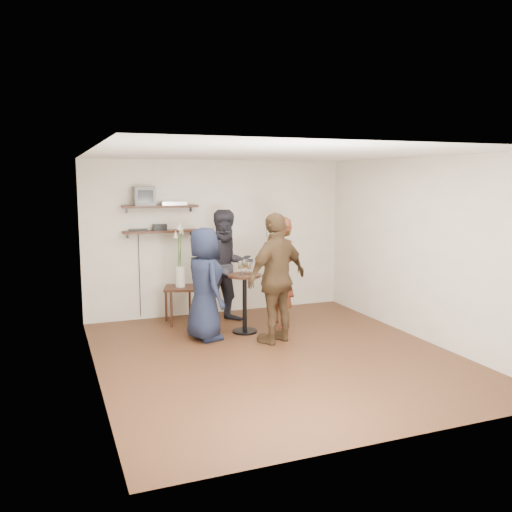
{
  "coord_description": "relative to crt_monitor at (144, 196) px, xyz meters",
  "views": [
    {
      "loc": [
        -2.72,
        -6.26,
        2.3
      ],
      "look_at": [
        -0.13,
        0.4,
        1.27
      ],
      "focal_mm": 38.0,
      "sensor_mm": 36.0,
      "label": 1
    }
  ],
  "objects": [
    {
      "name": "room",
      "position": [
        1.26,
        -2.38,
        -0.72
      ],
      "size": [
        4.58,
        5.08,
        2.68
      ],
      "color": "#412415",
      "rests_on": "ground"
    },
    {
      "name": "shelf_upper",
      "position": [
        0.26,
        0.0,
        -0.17
      ],
      "size": [
        1.2,
        0.25,
        0.04
      ],
      "primitive_type": "cube",
      "color": "black",
      "rests_on": "room"
    },
    {
      "name": "shelf_lower",
      "position": [
        0.26,
        0.0,
        -0.57
      ],
      "size": [
        1.2,
        0.25,
        0.04
      ],
      "primitive_type": "cube",
      "color": "black",
      "rests_on": "room"
    },
    {
      "name": "crt_monitor",
      "position": [
        0.0,
        0.0,
        0.0
      ],
      "size": [
        0.32,
        0.3,
        0.3
      ],
      "primitive_type": "cube",
      "color": "#59595B",
      "rests_on": "shelf_upper"
    },
    {
      "name": "dvd_deck",
      "position": [
        0.47,
        0.0,
        -0.12
      ],
      "size": [
        0.4,
        0.24,
        0.06
      ],
      "primitive_type": "cube",
      "color": "silver",
      "rests_on": "shelf_upper"
    },
    {
      "name": "radio",
      "position": [
        0.24,
        0.0,
        -0.5
      ],
      "size": [
        0.22,
        0.1,
        0.1
      ],
      "primitive_type": "cube",
      "color": "black",
      "rests_on": "shelf_lower"
    },
    {
      "name": "power_strip",
      "position": [
        -0.1,
        0.05,
        -0.54
      ],
      "size": [
        0.3,
        0.05,
        0.03
      ],
      "primitive_type": "cube",
      "color": "black",
      "rests_on": "shelf_lower"
    },
    {
      "name": "side_table",
      "position": [
        0.48,
        -0.35,
        -1.52
      ],
      "size": [
        0.62,
        0.62,
        0.59
      ],
      "rotation": [
        0.0,
        0.0,
        -0.31
      ],
      "color": "black",
      "rests_on": "room"
    },
    {
      "name": "vase_lilies",
      "position": [
        0.47,
        -0.35,
        -1.1
      ],
      "size": [
        0.2,
        0.21,
        1.04
      ],
      "rotation": [
        0.0,
        0.0,
        -0.31
      ],
      "color": "white",
      "rests_on": "side_table"
    },
    {
      "name": "drinks_table",
      "position": [
        1.25,
        -1.21,
        -1.45
      ],
      "size": [
        0.48,
        0.48,
        0.88
      ],
      "color": "black",
      "rests_on": "room"
    },
    {
      "name": "wine_glass_fl",
      "position": [
        1.17,
        -1.25,
        -0.99
      ],
      "size": [
        0.07,
        0.07,
        0.21
      ],
      "color": "silver",
      "rests_on": "drinks_table"
    },
    {
      "name": "wine_glass_fr",
      "position": [
        1.3,
        -1.26,
        -1.01
      ],
      "size": [
        0.06,
        0.06,
        0.19
      ],
      "color": "silver",
      "rests_on": "drinks_table"
    },
    {
      "name": "wine_glass_bl",
      "position": [
        1.22,
        -1.16,
        -1.0
      ],
      "size": [
        0.06,
        0.06,
        0.19
      ],
      "color": "silver",
      "rests_on": "drinks_table"
    },
    {
      "name": "wine_glass_br",
      "position": [
        1.27,
        -1.2,
        -0.98
      ],
      "size": [
        0.07,
        0.07,
        0.22
      ],
      "color": "silver",
      "rests_on": "drinks_table"
    },
    {
      "name": "person_plaid",
      "position": [
        1.89,
        -1.06,
        -1.16
      ],
      "size": [
        0.54,
        0.7,
        1.71
      ],
      "primitive_type": "imported",
      "rotation": [
        0.0,
        0.0,
        -1.34
      ],
      "color": "#B11423",
      "rests_on": "room"
    },
    {
      "name": "person_dark",
      "position": [
        1.19,
        -0.55,
        -1.11
      ],
      "size": [
        0.93,
        0.76,
        1.81
      ],
      "primitive_type": "imported",
      "rotation": [
        0.0,
        0.0,
        0.09
      ],
      "color": "black",
      "rests_on": "room"
    },
    {
      "name": "person_navy",
      "position": [
        0.59,
        -1.33,
        -1.21
      ],
      "size": [
        0.64,
        0.87,
        1.61
      ],
      "primitive_type": "imported",
      "rotation": [
        0.0,
        0.0,
        1.75
      ],
      "color": "#161C32",
      "rests_on": "room"
    },
    {
      "name": "person_brown",
      "position": [
        1.51,
        -1.82,
        -1.1
      ],
      "size": [
        1.16,
        0.83,
        1.83
      ],
      "primitive_type": "imported",
      "rotation": [
        0.0,
        0.0,
        3.54
      ],
      "color": "#46311E",
      "rests_on": "room"
    }
  ]
}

